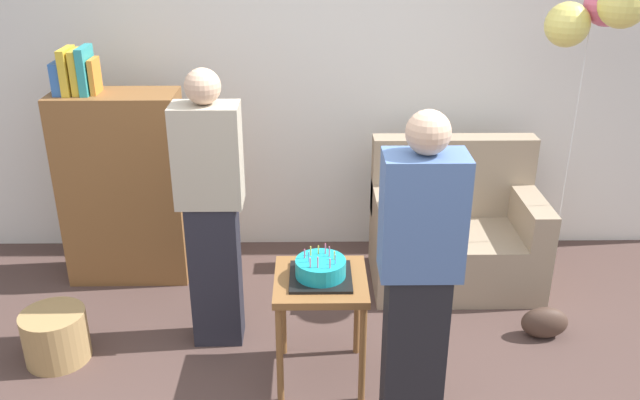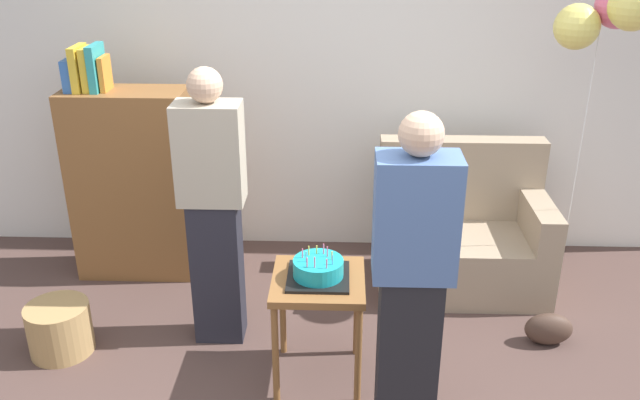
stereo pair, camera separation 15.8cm
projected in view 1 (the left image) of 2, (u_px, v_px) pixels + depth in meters
The scene contains 10 objects.
wall_back at pixel (324, 66), 4.68m from camera, with size 6.00×0.10×2.70m, color silver.
couch at pixel (454, 234), 4.54m from camera, with size 1.10×0.70×0.96m.
bookshelf at pixel (123, 185), 4.47m from camera, with size 0.80×0.36×1.59m.
side_table at pixel (321, 294), 3.50m from camera, with size 0.48×0.48×0.62m.
birthday_cake at pixel (321, 270), 3.44m from camera, with size 0.32×0.32×0.16m.
person_blowing_candles at pixel (212, 211), 3.70m from camera, with size 0.36×0.22×1.63m.
person_holding_cake at pixel (418, 282), 3.01m from camera, with size 0.36×0.22×1.63m.
wicker_basket at pixel (56, 336), 3.79m from camera, with size 0.36×0.36×0.30m, color #A88451.
handbag at pixel (544, 323), 4.00m from camera, with size 0.28×0.14×0.20m, color #473328.
balloon_bunch at pixel (600, 10), 3.77m from camera, with size 0.51×0.41×2.02m.
Camera 1 is at (-0.09, -2.60, 2.39)m, focal length 37.68 mm.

